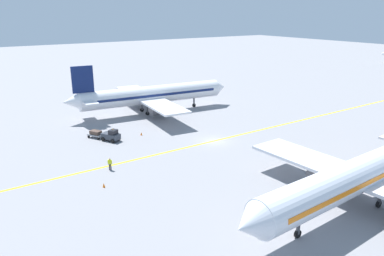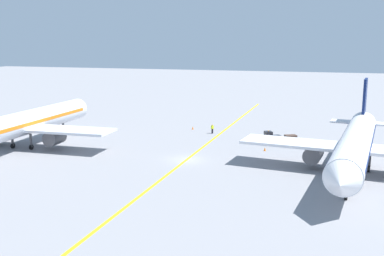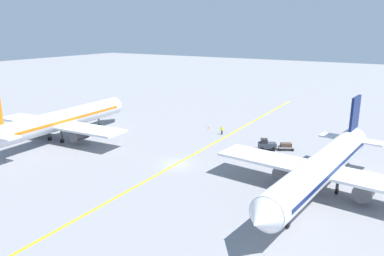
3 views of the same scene
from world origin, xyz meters
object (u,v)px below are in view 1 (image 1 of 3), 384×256
(airplane_adjacent_stand, at_px, (361,175))
(baggage_cart_trailing, at_px, (96,133))
(traffic_cone_mid_apron, at_px, (141,134))
(traffic_cone_near_nose, at_px, (104,185))
(ground_crew_worker, at_px, (110,164))
(airplane_at_gate, at_px, (151,95))
(baggage_tug_dark, at_px, (111,136))

(airplane_adjacent_stand, relative_size, baggage_cart_trailing, 12.03)
(baggage_cart_trailing, distance_m, traffic_cone_mid_apron, 7.55)
(baggage_cart_trailing, bearing_deg, traffic_cone_near_nose, -17.16)
(baggage_cart_trailing, relative_size, traffic_cone_near_nose, 5.37)
(airplane_adjacent_stand, relative_size, traffic_cone_near_nose, 64.58)
(ground_crew_worker, relative_size, traffic_cone_near_nose, 3.05)
(baggage_cart_trailing, bearing_deg, traffic_cone_mid_apron, 66.76)
(airplane_at_gate, distance_m, baggage_tug_dark, 18.59)
(airplane_adjacent_stand, xyz_separation_m, baggage_tug_dark, (-34.96, -14.07, -2.81))
(baggage_tug_dark, height_order, baggage_cart_trailing, baggage_tug_dark)
(ground_crew_worker, bearing_deg, traffic_cone_mid_apron, 137.46)
(baggage_tug_dark, xyz_separation_m, traffic_cone_near_nose, (15.40, -7.21, -0.63))
(baggage_cart_trailing, bearing_deg, baggage_tug_dark, 28.29)
(traffic_cone_near_nose, bearing_deg, traffic_cone_mid_apron, 140.65)
(traffic_cone_mid_apron, bearing_deg, traffic_cone_near_nose, -39.35)
(baggage_tug_dark, distance_m, ground_crew_worker, 11.86)
(traffic_cone_mid_apron, bearing_deg, airplane_adjacent_stand, 14.02)
(baggage_cart_trailing, bearing_deg, airplane_adjacent_stand, 22.44)
(airplane_at_gate, height_order, baggage_cart_trailing, airplane_at_gate)
(baggage_tug_dark, distance_m, traffic_cone_near_nose, 17.02)
(baggage_tug_dark, bearing_deg, ground_crew_worker, -22.86)
(traffic_cone_near_nose, bearing_deg, airplane_adjacent_stand, 47.42)
(airplane_at_gate, bearing_deg, traffic_cone_mid_apron, -34.67)
(baggage_tug_dark, height_order, traffic_cone_near_nose, baggage_tug_dark)
(traffic_cone_near_nose, bearing_deg, baggage_cart_trailing, 162.84)
(baggage_cart_trailing, relative_size, ground_crew_worker, 1.76)
(baggage_tug_dark, relative_size, traffic_cone_near_nose, 6.10)
(airplane_adjacent_stand, xyz_separation_m, traffic_cone_near_nose, (-19.56, -21.29, -3.43))
(airplane_adjacent_stand, xyz_separation_m, baggage_cart_trailing, (-37.87, -15.64, -2.95))
(airplane_at_gate, relative_size, traffic_cone_mid_apron, 64.63)
(ground_crew_worker, bearing_deg, baggage_cart_trailing, 167.59)
(airplane_at_gate, relative_size, baggage_cart_trailing, 12.04)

